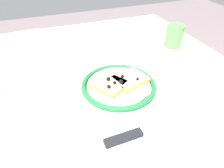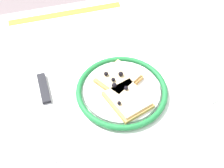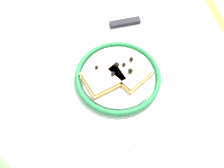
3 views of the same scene
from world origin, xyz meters
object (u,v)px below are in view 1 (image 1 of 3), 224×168
fork (98,60)px  dining_table (131,115)px  plate (119,85)px  pizza_slice_near (130,79)px  pizza_slice_far (109,84)px  napkin (25,37)px  knife (137,134)px  cup (174,36)px

fork → dining_table: bearing=8.8°
dining_table → plate: bearing=-148.5°
plate → pizza_slice_near: size_ratio=1.86×
pizza_slice_near → pizza_slice_far: (0.00, -0.07, 0.00)m
pizza_slice_near → pizza_slice_far: pizza_slice_far is taller
pizza_slice_far → napkin: bearing=-155.3°
knife → cup: cup is taller
fork → napkin: 0.39m
pizza_slice_far → knife: 0.18m
fork → napkin: (-0.30, -0.24, -0.00)m
fork → cup: (-0.00, 0.31, 0.04)m
dining_table → plate: size_ratio=5.40×
fork → cup: 0.31m
pizza_slice_far → knife: bearing=0.5°
pizza_slice_near → napkin: 0.56m
plate → napkin: 0.54m
knife → napkin: knife is taller
pizza_slice_near → fork: 0.18m
cup → plate: bearing=-59.9°
dining_table → knife: 0.17m
dining_table → knife: (0.13, -0.05, 0.09)m
plate → knife: plate is taller
pizza_slice_far → napkin: pizza_slice_far is taller
dining_table → cup: (-0.22, 0.28, 0.13)m
pizza_slice_near → cup: cup is taller
dining_table → pizza_slice_near: pizza_slice_near is taller
pizza_slice_near → knife: size_ratio=0.49×
pizza_slice_far → fork: (-0.18, 0.02, -0.02)m
plate → fork: size_ratio=1.11×
fork → pizza_slice_near: bearing=14.2°
pizza_slice_far → knife: pizza_slice_far is taller
plate → napkin: (-0.48, -0.25, -0.01)m
plate → pizza_slice_far: 0.03m
pizza_slice_far → fork: 0.18m
plate → cup: size_ratio=2.49×
knife → fork: bearing=176.8°
dining_table → pizza_slice_far: 0.12m
fork → pizza_slice_far: bearing=-7.0°
dining_table → pizza_slice_near: size_ratio=10.05×
knife → fork: (-0.35, 0.02, -0.00)m
plate → fork: plate is taller
pizza_slice_far → cup: bearing=118.0°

